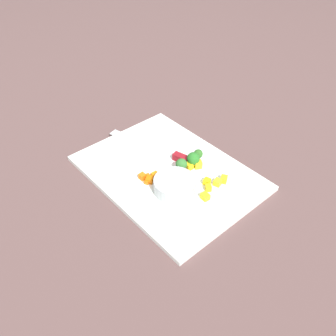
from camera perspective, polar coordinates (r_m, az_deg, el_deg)
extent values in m
plane|color=brown|center=(0.93, 0.00, -1.03)|extent=(4.00, 4.00, 0.00)
cube|color=white|center=(0.92, 0.00, -0.75)|extent=(0.45, 0.33, 0.01)
cylinder|color=silver|center=(0.86, 1.08, -2.78)|extent=(0.10, 0.10, 0.03)
cube|color=silver|center=(1.03, -5.86, 4.52)|extent=(0.14, 0.06, 0.00)
cube|color=maroon|center=(0.94, 2.38, 1.50)|extent=(0.06, 0.03, 0.02)
cube|color=orange|center=(0.89, -3.08, -1.72)|extent=(0.03, 0.03, 0.01)
cube|color=orange|center=(0.91, 1.67, -0.49)|extent=(0.02, 0.02, 0.01)
cube|color=orange|center=(0.90, -3.36, -1.32)|extent=(0.01, 0.02, 0.01)
cube|color=orange|center=(0.89, -4.12, -1.36)|extent=(0.02, 0.02, 0.01)
cube|color=orange|center=(0.89, -1.96, -1.33)|extent=(0.02, 0.02, 0.02)
cube|color=orange|center=(0.88, -3.20, -2.35)|extent=(0.02, 0.02, 0.01)
cube|color=orange|center=(0.91, 2.24, -0.32)|extent=(0.02, 0.02, 0.01)
cube|color=yellow|center=(0.92, 3.39, 0.33)|extent=(0.02, 0.02, 0.02)
cube|color=yellow|center=(0.88, 6.23, -2.16)|extent=(0.02, 0.02, 0.01)
cube|color=yellow|center=(0.85, 6.06, -4.49)|extent=(0.02, 0.02, 0.01)
cube|color=yellow|center=(0.87, 6.46, -3.17)|extent=(0.02, 0.02, 0.02)
cube|color=yellow|center=(0.88, 7.94, -2.28)|extent=(0.02, 0.02, 0.02)
cube|color=yellow|center=(0.91, 2.90, -0.59)|extent=(0.01, 0.01, 0.01)
cube|color=yellow|center=(0.93, 4.82, 0.60)|extent=(0.02, 0.02, 0.02)
cube|color=yellow|center=(0.90, 8.91, -1.77)|extent=(0.02, 0.02, 0.02)
cylinder|color=#95BF67|center=(0.93, 4.02, 0.72)|extent=(0.01, 0.01, 0.02)
sphere|color=#2A7628|center=(0.92, 4.06, 1.52)|extent=(0.03, 0.03, 0.03)
cylinder|color=#8EB662|center=(0.96, 4.81, 1.74)|extent=(0.01, 0.01, 0.01)
sphere|color=#316A26|center=(0.95, 4.85, 2.28)|extent=(0.02, 0.02, 0.02)
cylinder|color=#8EBD5B|center=(0.92, 2.14, -0.10)|extent=(0.01, 0.01, 0.01)
sphere|color=#367432|center=(0.91, 2.16, 0.63)|extent=(0.03, 0.03, 0.03)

